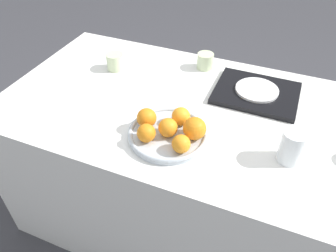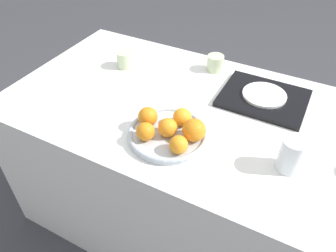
{
  "view_description": "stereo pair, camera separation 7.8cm",
  "coord_description": "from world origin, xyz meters",
  "px_view_note": "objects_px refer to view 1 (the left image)",
  "views": [
    {
      "loc": [
        0.29,
        -0.95,
        1.47
      ],
      "look_at": [
        -0.02,
        -0.19,
        0.76
      ],
      "focal_mm": 35.0,
      "sensor_mm": 36.0,
      "label": 1
    },
    {
      "loc": [
        0.36,
        -0.92,
        1.47
      ],
      "look_at": [
        -0.02,
        -0.19,
        0.76
      ],
      "focal_mm": 35.0,
      "sensor_mm": 36.0,
      "label": 2
    }
  ],
  "objects_px": {
    "cup_0": "(205,61)",
    "serving_tray": "(256,93)",
    "orange_0": "(181,144)",
    "water_glass": "(292,147)",
    "orange_1": "(168,128)",
    "cup_1": "(115,62)",
    "orange_5": "(195,129)",
    "orange_2": "(147,118)",
    "orange_3": "(181,116)",
    "side_plate": "(257,90)",
    "fruit_platter": "(168,134)",
    "orange_4": "(146,133)"
  },
  "relations": [
    {
      "from": "orange_0",
      "to": "orange_3",
      "type": "xyz_separation_m",
      "value": [
        -0.05,
        0.13,
        0.0
      ]
    },
    {
      "from": "orange_4",
      "to": "orange_3",
      "type": "bearing_deg",
      "value": 59.11
    },
    {
      "from": "orange_2",
      "to": "serving_tray",
      "type": "height_order",
      "value": "orange_2"
    },
    {
      "from": "orange_5",
      "to": "cup_1",
      "type": "relative_size",
      "value": 1.02
    },
    {
      "from": "orange_0",
      "to": "orange_4",
      "type": "bearing_deg",
      "value": 178.4
    },
    {
      "from": "orange_1",
      "to": "orange_2",
      "type": "xyz_separation_m",
      "value": [
        -0.09,
        0.02,
        0.0
      ]
    },
    {
      "from": "orange_4",
      "to": "orange_0",
      "type": "bearing_deg",
      "value": -1.6
    },
    {
      "from": "serving_tray",
      "to": "cup_0",
      "type": "xyz_separation_m",
      "value": [
        -0.25,
        0.12,
        0.02
      ]
    },
    {
      "from": "orange_1",
      "to": "orange_5",
      "type": "height_order",
      "value": "orange_5"
    },
    {
      "from": "orange_4",
      "to": "water_glass",
      "type": "distance_m",
      "value": 0.46
    },
    {
      "from": "orange_0",
      "to": "cup_0",
      "type": "bearing_deg",
      "value": 99.63
    },
    {
      "from": "fruit_platter",
      "to": "cup_1",
      "type": "relative_size",
      "value": 3.63
    },
    {
      "from": "cup_0",
      "to": "cup_1",
      "type": "bearing_deg",
      "value": -156.41
    },
    {
      "from": "water_glass",
      "to": "side_plate",
      "type": "xyz_separation_m",
      "value": [
        -0.16,
        0.32,
        -0.03
      ]
    },
    {
      "from": "water_glass",
      "to": "serving_tray",
      "type": "xyz_separation_m",
      "value": [
        -0.16,
        0.32,
        -0.05
      ]
    },
    {
      "from": "orange_3",
      "to": "water_glass",
      "type": "height_order",
      "value": "water_glass"
    },
    {
      "from": "fruit_platter",
      "to": "orange_3",
      "type": "xyz_separation_m",
      "value": [
        0.02,
        0.06,
        0.04
      ]
    },
    {
      "from": "orange_0",
      "to": "serving_tray",
      "type": "relative_size",
      "value": 0.19
    },
    {
      "from": "orange_1",
      "to": "orange_3",
      "type": "relative_size",
      "value": 1.01
    },
    {
      "from": "orange_5",
      "to": "orange_1",
      "type": "bearing_deg",
      "value": -165.16
    },
    {
      "from": "side_plate",
      "to": "orange_5",
      "type": "bearing_deg",
      "value": -112.1
    },
    {
      "from": "orange_1",
      "to": "cup_1",
      "type": "distance_m",
      "value": 0.52
    },
    {
      "from": "orange_1",
      "to": "orange_3",
      "type": "bearing_deg",
      "value": 76.41
    },
    {
      "from": "orange_4",
      "to": "serving_tray",
      "type": "relative_size",
      "value": 0.19
    },
    {
      "from": "orange_4",
      "to": "cup_1",
      "type": "xyz_separation_m",
      "value": [
        -0.33,
        0.39,
        -0.01
      ]
    },
    {
      "from": "orange_2",
      "to": "cup_1",
      "type": "xyz_separation_m",
      "value": [
        -0.3,
        0.32,
        -0.02
      ]
    },
    {
      "from": "orange_0",
      "to": "cup_1",
      "type": "relative_size",
      "value": 0.8
    },
    {
      "from": "orange_5",
      "to": "serving_tray",
      "type": "xyz_separation_m",
      "value": [
        0.14,
        0.35,
        -0.05
      ]
    },
    {
      "from": "serving_tray",
      "to": "orange_2",
      "type": "bearing_deg",
      "value": -131.37
    },
    {
      "from": "fruit_platter",
      "to": "cup_0",
      "type": "height_order",
      "value": "cup_0"
    },
    {
      "from": "orange_4",
      "to": "serving_tray",
      "type": "distance_m",
      "value": 0.51
    },
    {
      "from": "fruit_platter",
      "to": "orange_5",
      "type": "bearing_deg",
      "value": 8.94
    },
    {
      "from": "orange_0",
      "to": "side_plate",
      "type": "height_order",
      "value": "orange_0"
    },
    {
      "from": "orange_4",
      "to": "serving_tray",
      "type": "height_order",
      "value": "orange_4"
    },
    {
      "from": "orange_3",
      "to": "water_glass",
      "type": "relative_size",
      "value": 0.57
    },
    {
      "from": "orange_2",
      "to": "cup_0",
      "type": "distance_m",
      "value": 0.48
    },
    {
      "from": "water_glass",
      "to": "cup_1",
      "type": "xyz_separation_m",
      "value": [
        -0.78,
        0.28,
        -0.02
      ]
    },
    {
      "from": "fruit_platter",
      "to": "water_glass",
      "type": "bearing_deg",
      "value": 7.01
    },
    {
      "from": "orange_0",
      "to": "cup_1",
      "type": "distance_m",
      "value": 0.6
    },
    {
      "from": "orange_2",
      "to": "orange_3",
      "type": "xyz_separation_m",
      "value": [
        0.1,
        0.06,
        -0.0
      ]
    },
    {
      "from": "orange_0",
      "to": "orange_3",
      "type": "bearing_deg",
      "value": 111.5
    },
    {
      "from": "side_plate",
      "to": "serving_tray",
      "type": "bearing_deg",
      "value": 0.0
    },
    {
      "from": "orange_1",
      "to": "orange_5",
      "type": "xyz_separation_m",
      "value": [
        0.09,
        0.02,
        0.01
      ]
    },
    {
      "from": "orange_3",
      "to": "orange_4",
      "type": "relative_size",
      "value": 1.04
    },
    {
      "from": "side_plate",
      "to": "cup_0",
      "type": "bearing_deg",
      "value": 154.22
    },
    {
      "from": "cup_0",
      "to": "serving_tray",
      "type": "bearing_deg",
      "value": -25.78
    },
    {
      "from": "orange_1",
      "to": "cup_1",
      "type": "xyz_separation_m",
      "value": [
        -0.39,
        0.34,
        -0.01
      ]
    },
    {
      "from": "water_glass",
      "to": "cup_0",
      "type": "xyz_separation_m",
      "value": [
        -0.42,
        0.44,
        -0.02
      ]
    },
    {
      "from": "cup_0",
      "to": "water_glass",
      "type": "bearing_deg",
      "value": -46.57
    },
    {
      "from": "orange_1",
      "to": "water_glass",
      "type": "relative_size",
      "value": 0.57
    }
  ]
}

